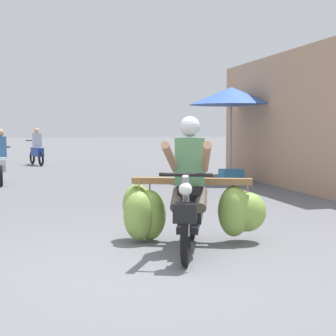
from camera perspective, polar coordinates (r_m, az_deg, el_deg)
name	(u,v)px	position (r m, az deg, el deg)	size (l,w,h in m)	color
ground_plane	(150,270)	(5.17, -2.09, -11.63)	(120.00, 120.00, 0.00)	slate
motorbike_main_loaded	(186,206)	(6.13, 2.12, -4.34)	(1.83, 1.86, 1.58)	black
motorbike_distant_ahead_left	(37,150)	(19.25, -14.82, 2.00)	(0.67, 1.57, 1.40)	black
motorbike_distant_far_ahead	(1,162)	(13.16, -18.66, 0.67)	(0.50, 1.62, 1.40)	black
market_umbrella_near_shop	(231,96)	(13.44, 7.27, 8.19)	(2.27, 2.27, 2.50)	#99999E
produce_crate	(231,176)	(12.88, 7.27, -0.93)	(0.56, 0.40, 0.36)	teal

